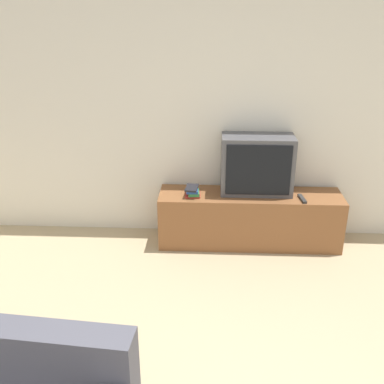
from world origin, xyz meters
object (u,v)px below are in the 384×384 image
tv_stand (249,219)px  book_stack (193,191)px  television (257,165)px  remote_on_stand (302,199)px

tv_stand → book_stack: book_stack is taller
television → remote_on_stand: television is taller
tv_stand → book_stack: 0.63m
television → book_stack: television is taller
tv_stand → remote_on_stand: bearing=-13.2°
book_stack → tv_stand: bearing=5.8°
tv_stand → television: (0.05, 0.06, 0.54)m
tv_stand → television: television is taller
book_stack → remote_on_stand: (1.02, -0.05, -0.03)m
book_stack → television: bearing=10.9°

